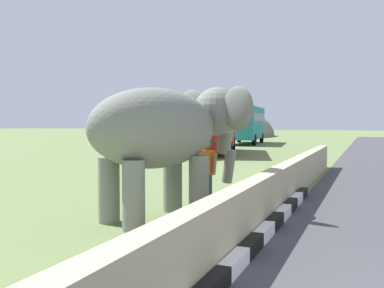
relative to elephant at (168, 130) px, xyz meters
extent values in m
cube|color=black|center=(-3.69, -2.34, -1.78)|extent=(0.90, 0.20, 0.24)
cube|color=white|center=(-2.79, -2.34, -1.78)|extent=(0.90, 0.20, 0.24)
cube|color=black|center=(-1.89, -2.34, -1.78)|extent=(0.90, 0.20, 0.24)
cube|color=white|center=(-0.99, -2.34, -1.78)|extent=(0.90, 0.20, 0.24)
cube|color=black|center=(-0.09, -2.34, -1.78)|extent=(0.90, 0.20, 0.24)
cube|color=white|center=(0.81, -2.34, -1.78)|extent=(0.90, 0.20, 0.24)
cube|color=black|center=(1.71, -2.34, -1.78)|extent=(0.90, 0.20, 0.24)
cube|color=white|center=(2.61, -2.34, -1.78)|extent=(0.90, 0.20, 0.24)
cube|color=black|center=(3.51, -2.34, -1.78)|extent=(0.90, 0.20, 0.24)
cube|color=tan|center=(-1.79, -2.04, -1.40)|extent=(28.00, 0.36, 1.00)
cylinder|color=slate|center=(0.63, 0.20, -1.22)|extent=(0.44, 0.44, 1.36)
cylinder|color=slate|center=(0.24, -0.62, -1.22)|extent=(0.44, 0.44, 1.36)
cylinder|color=slate|center=(-0.90, 0.93, -1.22)|extent=(0.44, 0.44, 1.36)
cylinder|color=slate|center=(-1.29, 0.12, -1.22)|extent=(0.44, 0.44, 1.36)
ellipsoid|color=slate|center=(-0.33, 0.16, 0.05)|extent=(3.49, 2.78, 1.70)
sphere|color=slate|center=(1.36, -0.65, 0.43)|extent=(1.16, 1.16, 1.16)
ellipsoid|color=#D84C8C|center=(1.62, -0.78, 0.58)|extent=(0.60, 0.73, 0.44)
ellipsoid|color=slate|center=(1.56, 0.12, 0.48)|extent=(0.61, 0.92, 1.00)
ellipsoid|color=slate|center=(0.89, -1.29, 0.48)|extent=(0.61, 0.92, 1.00)
cylinder|color=slate|center=(1.62, -0.78, -0.12)|extent=(0.52, 0.60, 0.99)
cylinder|color=slate|center=(1.72, -0.83, -0.92)|extent=(0.41, 0.47, 0.83)
cone|color=beige|center=(1.69, -0.50, -0.02)|extent=(0.37, 0.57, 0.22)
cone|color=beige|center=(1.44, -1.00, -0.02)|extent=(0.37, 0.57, 0.22)
cylinder|color=navy|center=(1.32, -0.28, -1.49)|extent=(0.15, 0.15, 0.82)
cylinder|color=navy|center=(1.27, -0.47, -1.49)|extent=(0.15, 0.15, 0.82)
cube|color=#D85919|center=(1.30, -0.38, -0.79)|extent=(0.34, 0.45, 0.58)
cylinder|color=#9E7251|center=(1.37, -0.13, -0.82)|extent=(0.11, 0.12, 0.52)
cylinder|color=#9E7251|center=(1.23, -0.63, -0.82)|extent=(0.13, 0.17, 0.53)
sphere|color=#9E7251|center=(1.30, -0.38, -0.36)|extent=(0.23, 0.23, 0.23)
cube|color=#B21E1E|center=(18.71, 5.58, 0.10)|extent=(9.11, 4.69, 3.00)
cube|color=#3F5160|center=(18.71, 5.58, 0.64)|extent=(8.45, 4.55, 0.76)
cylinder|color=black|center=(21.12, 7.42, -1.40)|extent=(1.04, 0.55, 1.00)
cylinder|color=black|center=(21.72, 5.20, -1.40)|extent=(1.04, 0.55, 1.00)
cylinder|color=black|center=(15.71, 5.97, -1.40)|extent=(1.04, 0.55, 1.00)
cylinder|color=black|center=(16.30, 3.75, -1.40)|extent=(1.04, 0.55, 1.00)
cube|color=teal|center=(31.68, 6.96, 0.10)|extent=(9.02, 3.51, 3.00)
cube|color=#3F5160|center=(31.68, 6.96, 0.64)|extent=(8.33, 3.46, 0.76)
cylinder|color=black|center=(34.33, 8.43, -1.40)|extent=(1.03, 0.41, 1.00)
cylinder|color=black|center=(34.60, 6.14, -1.40)|extent=(1.03, 0.41, 1.00)
cylinder|color=black|center=(28.75, 7.77, -1.40)|extent=(1.03, 0.41, 1.00)
cylinder|color=black|center=(29.02, 5.49, -1.40)|extent=(1.03, 0.41, 1.00)
cylinder|color=#473323|center=(13.94, 4.34, -1.58)|extent=(0.12, 0.12, 0.65)
cylinder|color=#473323|center=(13.71, 4.07, -1.58)|extent=(0.12, 0.12, 0.65)
cylinder|color=#473323|center=(13.25, 4.92, -1.58)|extent=(0.12, 0.12, 0.65)
cylinder|color=#473323|center=(13.02, 4.64, -1.58)|extent=(0.12, 0.12, 0.65)
ellipsoid|color=#473323|center=(13.48, 4.49, -1.00)|extent=(1.54, 1.42, 0.66)
ellipsoid|color=#473323|center=(14.19, 3.90, -0.90)|extent=(0.47, 0.46, 0.32)
ellipsoid|color=#676651|center=(51.21, 21.09, -1.90)|extent=(31.13, 24.90, 11.07)
camera|label=1|loc=(-8.42, -4.04, 0.18)|focal=40.40mm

